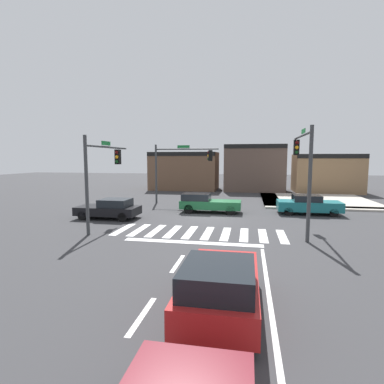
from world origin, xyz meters
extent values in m
plane|color=#353538|center=(0.00, 0.00, 0.00)|extent=(120.00, 120.00, 0.00)
cube|color=silver|center=(-4.42, -4.50, 0.00)|extent=(0.43, 2.97, 0.01)
cube|color=silver|center=(-3.44, -4.50, 0.00)|extent=(0.43, 2.97, 0.01)
cube|color=silver|center=(-2.46, -4.50, 0.00)|extent=(0.43, 2.97, 0.01)
cube|color=silver|center=(-1.47, -4.50, 0.00)|extent=(0.43, 2.97, 0.01)
cube|color=silver|center=(-0.49, -4.50, 0.00)|extent=(0.43, 2.97, 0.01)
cube|color=silver|center=(0.49, -4.50, 0.00)|extent=(0.43, 2.97, 0.01)
cube|color=silver|center=(1.47, -4.50, 0.00)|extent=(0.43, 2.97, 0.01)
cube|color=silver|center=(2.46, -4.50, 0.00)|extent=(0.43, 2.97, 0.01)
cube|color=silver|center=(3.44, -4.50, 0.00)|extent=(0.43, 2.97, 0.01)
cube|color=silver|center=(4.42, -4.50, 0.00)|extent=(0.43, 2.97, 0.01)
cube|color=white|center=(0.00, -6.50, 0.00)|extent=(6.80, 0.50, 0.01)
cube|color=white|center=(0.00, -9.50, 0.00)|extent=(0.16, 2.00, 0.01)
cube|color=white|center=(0.00, -13.50, 0.00)|extent=(0.16, 2.00, 0.01)
cylinder|color=yellow|center=(1.98, -8.43, 0.00)|extent=(1.01, 1.01, 0.01)
cylinder|color=white|center=(1.76, -8.43, 0.01)|extent=(0.16, 0.16, 0.00)
cylinder|color=white|center=(2.21, -8.43, 0.01)|extent=(0.16, 0.16, 0.00)
cube|color=white|center=(1.98, -8.43, 0.01)|extent=(0.45, 0.04, 0.00)
cube|color=#B2AA9E|center=(9.00, 5.20, 0.07)|extent=(10.00, 1.60, 0.15)
cube|color=#B2AA9E|center=(4.80, 10.00, 0.07)|extent=(1.60, 10.00, 0.15)
cube|color=#B2AA9E|center=(9.00, 10.00, 0.07)|extent=(10.00, 10.00, 0.15)
cube|color=brown|center=(-5.72, 18.73, 2.45)|extent=(8.57, 5.46, 4.89)
cube|color=black|center=(-5.72, 16.20, 4.64)|extent=(8.57, 0.50, 0.50)
cube|color=brown|center=(3.31, 18.66, 2.89)|extent=(7.33, 5.31, 5.77)
cube|color=black|center=(3.31, 16.20, 5.52)|extent=(7.33, 0.50, 0.50)
cube|color=#93704C|center=(11.90, 18.55, 2.30)|extent=(7.55, 5.10, 4.59)
cube|color=black|center=(11.90, 16.20, 4.34)|extent=(7.55, 0.50, 0.50)
cylinder|color=#383A3D|center=(5.51, -5.37, 2.81)|extent=(0.18, 0.18, 5.62)
cylinder|color=#383A3D|center=(5.51, -2.79, 5.31)|extent=(0.12, 5.16, 0.12)
cube|color=black|center=(5.51, -0.78, 4.74)|extent=(0.32, 0.32, 0.95)
sphere|color=#470A0A|center=(5.51, -0.95, 5.03)|extent=(0.22, 0.22, 0.22)
sphere|color=orange|center=(5.51, -0.95, 4.74)|extent=(0.22, 0.22, 0.22)
sphere|color=#0C3814|center=(5.51, -0.95, 4.44)|extent=(0.22, 0.22, 0.22)
cube|color=#197233|center=(5.51, -3.05, 5.53)|extent=(0.03, 1.10, 0.24)
cylinder|color=#383A3D|center=(-5.71, -6.07, 2.63)|extent=(0.18, 0.18, 5.27)
cylinder|color=#383A3D|center=(-5.71, -3.45, 4.73)|extent=(0.12, 5.24, 0.12)
cube|color=black|center=(-5.71, -2.11, 4.16)|extent=(0.32, 0.32, 0.95)
sphere|color=#470A0A|center=(-5.71, -2.28, 4.45)|extent=(0.22, 0.22, 0.22)
sphere|color=orange|center=(-5.71, -2.28, 4.16)|extent=(0.22, 0.22, 0.22)
sphere|color=#0C3814|center=(-5.71, -2.28, 3.86)|extent=(0.22, 0.22, 0.22)
cube|color=#197233|center=(-5.71, -3.71, 4.95)|extent=(0.03, 1.10, 0.24)
cylinder|color=#383A3D|center=(-5.68, 5.95, 2.66)|extent=(0.18, 0.18, 5.31)
cylinder|color=#383A3D|center=(-2.83, 5.95, 4.90)|extent=(5.69, 0.12, 0.12)
cube|color=black|center=(-0.70, 5.95, 4.32)|extent=(0.32, 0.32, 0.95)
sphere|color=#470A0A|center=(-0.87, 5.95, 4.62)|extent=(0.22, 0.22, 0.22)
sphere|color=orange|center=(-0.87, 5.95, 4.32)|extent=(0.22, 0.22, 0.22)
sphere|color=#0C3814|center=(-0.87, 5.95, 4.03)|extent=(0.22, 0.22, 0.22)
cube|color=#197233|center=(-3.12, 5.95, 5.12)|extent=(1.10, 0.03, 0.24)
cube|color=red|center=(1.97, -12.79, 0.63)|extent=(1.92, 4.30, 0.69)
cube|color=black|center=(1.97, -13.67, 1.27)|extent=(1.69, 2.07, 0.58)
cylinder|color=black|center=(1.12, -11.32, 0.32)|extent=(0.22, 0.64, 0.64)
cylinder|color=black|center=(2.82, -11.32, 0.32)|extent=(0.22, 0.64, 0.64)
cylinder|color=black|center=(1.12, -14.25, 0.32)|extent=(0.22, 0.64, 0.64)
cylinder|color=black|center=(2.82, -14.25, 0.32)|extent=(0.22, 0.64, 0.64)
cube|color=#1E6638|center=(-0.15, 1.90, 0.61)|extent=(4.51, 1.82, 0.61)
cube|color=black|center=(-1.25, 1.90, 1.17)|extent=(2.08, 1.60, 0.51)
cylinder|color=black|center=(1.39, 2.70, 0.34)|extent=(0.68, 0.22, 0.68)
cylinder|color=black|center=(1.39, 1.10, 0.34)|extent=(0.68, 0.22, 0.68)
cylinder|color=black|center=(-1.68, 2.70, 0.34)|extent=(0.68, 0.22, 0.68)
cylinder|color=black|center=(-1.68, 1.10, 0.34)|extent=(0.68, 0.22, 0.68)
cube|color=#196B70|center=(6.99, 2.50, 0.62)|extent=(4.44, 1.91, 0.69)
cube|color=black|center=(6.83, 2.50, 1.19)|extent=(1.92, 1.68, 0.45)
cylinder|color=black|center=(8.50, 3.35, 0.30)|extent=(0.60, 0.22, 0.60)
cylinder|color=black|center=(8.50, 1.66, 0.30)|extent=(0.60, 0.22, 0.60)
cylinder|color=black|center=(5.48, 3.35, 0.30)|extent=(0.60, 0.22, 0.60)
cylinder|color=black|center=(5.48, 1.66, 0.30)|extent=(0.60, 0.22, 0.60)
cube|color=black|center=(-6.71, -1.69, 0.55)|extent=(4.16, 1.93, 0.56)
cube|color=black|center=(-6.17, -1.69, 1.09)|extent=(1.93, 1.70, 0.52)
cylinder|color=black|center=(-8.13, -2.54, 0.30)|extent=(0.60, 0.22, 0.60)
cylinder|color=black|center=(-8.13, -0.83, 0.30)|extent=(0.60, 0.22, 0.60)
cylinder|color=black|center=(-5.30, -2.54, 0.30)|extent=(0.60, 0.22, 0.60)
cylinder|color=black|center=(-5.30, -0.83, 0.30)|extent=(0.60, 0.22, 0.60)
camera|label=1|loc=(2.64, -20.56, 4.04)|focal=28.31mm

